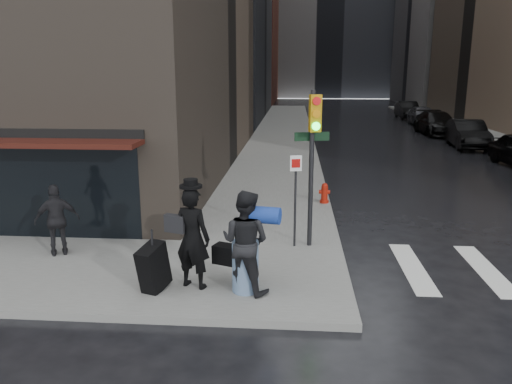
% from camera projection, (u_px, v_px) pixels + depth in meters
% --- Properties ---
extents(ground, '(140.00, 140.00, 0.00)m').
position_uv_depth(ground, '(254.00, 281.00, 10.51)').
color(ground, black).
rests_on(ground, ground).
extents(sidewalk_left, '(4.00, 50.00, 0.15)m').
position_uv_depth(sidewalk_left, '(284.00, 130.00, 36.64)').
color(sidewalk_left, slate).
rests_on(sidewalk_left, ground).
extents(sidewalk_right, '(3.00, 50.00, 0.15)m').
position_uv_depth(sidewalk_right, '(472.00, 132.00, 35.63)').
color(sidewalk_right, slate).
rests_on(sidewalk_right, ground).
extents(bldg_left_far, '(22.00, 20.00, 26.00)m').
position_uv_depth(bldg_left_far, '(196.00, 6.00, 68.46)').
color(bldg_left_far, brown).
rests_on(bldg_left_far, ground).
extents(bldg_right_far, '(22.00, 20.00, 25.00)m').
position_uv_depth(bldg_right_far, '(501.00, 3.00, 61.78)').
color(bldg_right_far, slate).
rests_on(bldg_right_far, ground).
extents(man_overcoat, '(1.43, 1.02, 2.22)m').
position_uv_depth(man_overcoat, '(184.00, 242.00, 9.63)').
color(man_overcoat, black).
rests_on(man_overcoat, ground).
extents(man_jeans, '(1.39, 1.14, 2.01)m').
position_uv_depth(man_jeans, '(245.00, 241.00, 9.46)').
color(man_jeans, black).
rests_on(man_jeans, ground).
extents(man_greycoat, '(1.06, 0.80, 1.67)m').
position_uv_depth(man_greycoat, '(57.00, 220.00, 11.40)').
color(man_greycoat, black).
rests_on(man_greycoat, ground).
extents(traffic_light, '(0.91, 0.53, 3.73)m').
position_uv_depth(traffic_light, '(311.00, 148.00, 11.57)').
color(traffic_light, black).
rests_on(traffic_light, ground).
extents(fire_hydrant, '(0.37, 0.29, 0.65)m').
position_uv_depth(fire_hydrant, '(324.00, 194.00, 16.07)').
color(fire_hydrant, '#961609').
rests_on(fire_hydrant, ground).
extents(parked_car_2, '(2.06, 4.90, 1.57)m').
position_uv_depth(parked_car_2, '(467.00, 134.00, 28.53)').
color(parked_car_2, black).
rests_on(parked_car_2, ground).
extents(parked_car_3, '(2.34, 5.47, 1.57)m').
position_uv_depth(parked_car_3, '(437.00, 123.00, 34.38)').
color(parked_car_3, black).
rests_on(parked_car_3, ground).
extents(parked_car_4, '(1.98, 4.67, 1.57)m').
position_uv_depth(parked_car_4, '(422.00, 116.00, 40.19)').
color(parked_car_4, '#414247').
rests_on(parked_car_4, ground).
extents(parked_car_5, '(1.68, 4.72, 1.55)m').
position_uv_depth(parked_car_5, '(407.00, 110.00, 46.02)').
color(parked_car_5, black).
rests_on(parked_car_5, ground).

